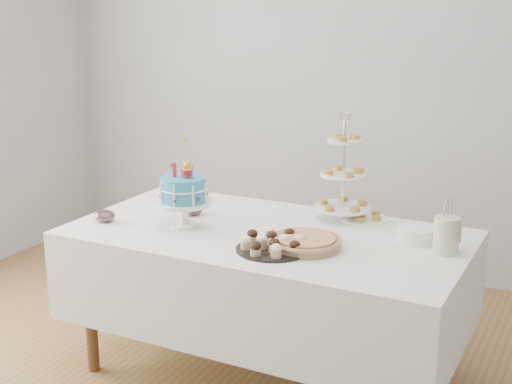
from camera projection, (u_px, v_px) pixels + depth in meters
The scene contains 11 objects.
walls at pixel (237, 123), 3.06m from camera, with size 5.04×4.04×2.70m.
table at pixel (267, 275), 3.52m from camera, with size 1.92×1.02×0.77m.
birthday_cake at pixel (184, 204), 3.51m from camera, with size 0.28×0.28×0.43m.
cupcake_tray at pixel (273, 242), 3.20m from camera, with size 0.34×0.34×0.08m.
pie at pixel (305, 242), 3.23m from camera, with size 0.33×0.33×0.05m.
tiered_stand at pixel (343, 175), 3.61m from camera, with size 0.29×0.29×0.56m.
plate_stack at pixel (416, 234), 3.31m from camera, with size 0.18×0.18×0.07m.
pastry_plate at pixel (365, 217), 3.65m from camera, with size 0.24×0.24×0.04m.
jam_bowl_a at pixel (105, 216), 3.62m from camera, with size 0.11×0.11×0.06m.
jam_bowl_b at pixel (192, 209), 3.73m from camera, with size 0.11×0.11×0.07m.
utensil_pitcher at pixel (447, 234), 3.15m from camera, with size 0.12×0.11×0.25m.
Camera 1 is at (1.45, -2.66, 1.86)m, focal length 50.00 mm.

